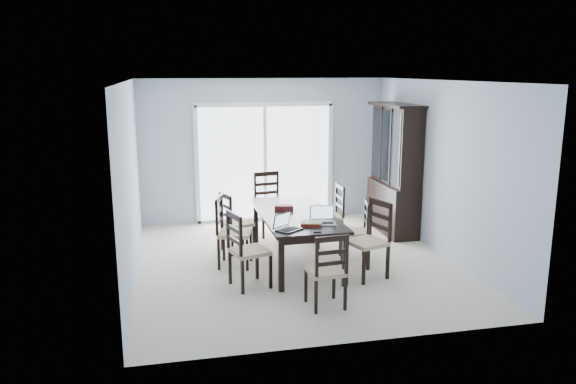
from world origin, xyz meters
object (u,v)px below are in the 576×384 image
china_hutch (395,170)px  chair_end_near (328,263)px  laptop_dark (289,226)px  chair_end_far (269,196)px  chair_right_far (333,208)px  dining_table (296,218)px  chair_left_near (243,242)px  chair_right_near (373,231)px  hot_tub (218,185)px  chair_left_mid (228,223)px  chair_right_mid (359,224)px  game_box (284,207)px  chair_left_far (232,216)px  cell_phone (317,232)px  laptop_silver (323,220)px

china_hutch → chair_end_near: size_ratio=2.07×
laptop_dark → chair_end_far: bearing=50.4°
chair_right_far → chair_end_far: size_ratio=0.93×
chair_end_near → chair_right_far: bearing=67.4°
dining_table → laptop_dark: bearing=-108.6°
chair_left_near → chair_right_near: 1.77m
dining_table → chair_right_far: bearing=43.9°
hot_tub → dining_table: bearing=-77.7°
china_hutch → chair_left_mid: size_ratio=1.87×
chair_right_mid → game_box: (-1.07, 0.27, 0.24)m
china_hutch → dining_table: bearing=-148.3°
chair_left_far → chair_right_near: bearing=31.4°
chair_left_near → chair_right_mid: 1.96m
chair_end_far → laptop_dark: size_ratio=3.23×
chair_right_near → game_box: chair_right_near is taller
hot_tub → game_box: bearing=-79.0°
game_box → chair_right_near: bearing=-42.7°
china_hutch → hot_tub: china_hutch is taller
chair_right_mid → cell_phone: bearing=149.7°
chair_left_near → cell_phone: (0.91, -0.23, 0.14)m
laptop_dark → chair_left_near: bearing=137.6°
chair_right_mid → chair_end_near: size_ratio=0.97×
laptop_silver → chair_end_far: bearing=108.5°
chair_end_far → chair_left_mid: bearing=51.3°
chair_left_far → cell_phone: chair_left_far is taller
chair_end_far → hot_tub: (-0.68, 1.90, -0.16)m
game_box → chair_right_far: bearing=30.4°
laptop_dark → laptop_silver: laptop_silver is taller
china_hutch → chair_end_far: china_hutch is taller
chair_end_far → hot_tub: 2.02m
chair_end_far → china_hutch: bearing=161.0°
cell_phone → game_box: 1.23m
cell_phone → laptop_silver: bearing=72.5°
chair_right_near → chair_end_near: (-0.89, -0.92, -0.07)m
hot_tub → china_hutch: bearing=-39.2°
china_hutch → game_box: china_hutch is taller
dining_table → china_hutch: china_hutch is taller
chair_left_far → game_box: size_ratio=3.94×
game_box → hot_tub: 3.38m
chair_left_near → hot_tub: 4.30m
chair_right_far → laptop_silver: (-0.57, -1.40, 0.21)m
laptop_silver → cell_phone: laptop_silver is taller
laptop_silver → cell_phone: bearing=-105.6°
chair_left_far → chair_right_mid: size_ratio=1.04×
chair_right_near → laptop_silver: (-0.68, 0.08, 0.17)m
chair_right_mid → chair_end_near: (-0.94, -1.59, 0.02)m
dining_table → chair_left_far: chair_left_far is taller
chair_end_near → hot_tub: (-0.77, 5.17, -0.08)m
china_hutch → laptop_silver: size_ratio=5.90×
chair_left_near → chair_end_near: chair_left_near is taller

